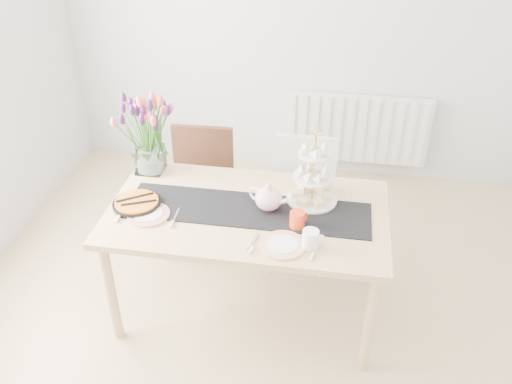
% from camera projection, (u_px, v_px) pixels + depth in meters
% --- Properties ---
extents(room_shell, '(4.50, 4.50, 4.50)m').
position_uv_depth(room_shell, '(260.00, 167.00, 2.43)').
color(room_shell, tan).
rests_on(room_shell, ground).
extents(radiator, '(1.20, 0.08, 0.60)m').
position_uv_depth(radiator, '(357.00, 129.00, 4.63)').
color(radiator, white).
rests_on(radiator, room_shell).
extents(dining_table, '(1.60, 0.90, 0.75)m').
position_uv_depth(dining_table, '(248.00, 221.00, 3.14)').
color(dining_table, tan).
rests_on(dining_table, ground).
extents(chair_brown, '(0.45, 0.45, 0.88)m').
position_uv_depth(chair_brown, '(201.00, 180.00, 3.82)').
color(chair_brown, '#341C13').
rests_on(chair_brown, ground).
extents(chair_white, '(0.44, 0.44, 0.88)m').
position_uv_depth(chair_white, '(302.00, 192.00, 3.70)').
color(chair_white, silver).
rests_on(chair_white, ground).
extents(table_runner, '(1.40, 0.35, 0.01)m').
position_uv_depth(table_runner, '(247.00, 210.00, 3.10)').
color(table_runner, black).
rests_on(table_runner, dining_table).
extents(tulip_vase, '(0.61, 0.61, 0.52)m').
position_uv_depth(tulip_vase, '(145.00, 123.00, 3.29)').
color(tulip_vase, silver).
rests_on(tulip_vase, dining_table).
extents(cake_stand, '(0.30, 0.30, 0.43)m').
position_uv_depth(cake_stand, '(313.00, 183.00, 3.11)').
color(cake_stand, gold).
rests_on(cake_stand, dining_table).
extents(teapot, '(0.31, 0.29, 0.16)m').
position_uv_depth(teapot, '(269.00, 199.00, 3.06)').
color(teapot, white).
rests_on(teapot, dining_table).
extents(cream_jug, '(0.11, 0.11, 0.10)m').
position_uv_depth(cream_jug, '(319.00, 184.00, 3.24)').
color(cream_jug, white).
rests_on(cream_jug, dining_table).
extents(tart_tin, '(0.28, 0.28, 0.03)m').
position_uv_depth(tart_tin, '(137.00, 203.00, 3.13)').
color(tart_tin, black).
rests_on(tart_tin, dining_table).
extents(mug_white, '(0.10, 0.10, 0.10)m').
position_uv_depth(mug_white, '(310.00, 239.00, 2.79)').
color(mug_white, white).
rests_on(mug_white, dining_table).
extents(mug_orange, '(0.12, 0.12, 0.10)m').
position_uv_depth(mug_orange, '(297.00, 220.00, 2.93)').
color(mug_orange, red).
rests_on(mug_orange, dining_table).
extents(plate_left, '(0.25, 0.25, 0.01)m').
position_uv_depth(plate_left, '(148.00, 215.00, 3.05)').
color(plate_left, silver).
rests_on(plate_left, dining_table).
extents(plate_right, '(0.29, 0.29, 0.01)m').
position_uv_depth(plate_right, '(283.00, 245.00, 2.82)').
color(plate_right, silver).
rests_on(plate_right, dining_table).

